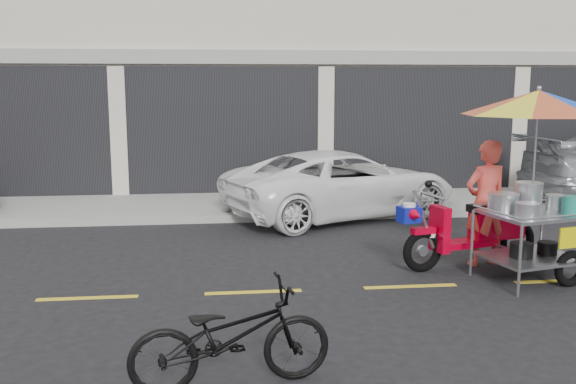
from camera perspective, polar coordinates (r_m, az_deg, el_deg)
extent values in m
plane|color=black|center=(8.39, 10.81, -8.26)|extent=(90.00, 90.00, 0.00)
cube|color=gray|center=(13.57, 3.99, -0.86)|extent=(45.00, 3.00, 0.15)
cube|color=beige|center=(18.33, 1.24, 14.24)|extent=(36.00, 8.00, 8.00)
cube|color=black|center=(14.33, 3.35, 5.26)|extent=(35.28, 0.06, 2.90)
cube|color=gray|center=(14.28, 3.43, 11.87)|extent=(36.00, 0.12, 0.30)
cube|color=gold|center=(8.39, 10.81, -8.24)|extent=(42.00, 0.10, 0.01)
imported|color=white|center=(12.39, 4.81, 0.76)|extent=(5.06, 3.74, 1.28)
imported|color=black|center=(5.57, -5.09, -12.65)|extent=(1.80, 0.87, 0.91)
torus|color=black|center=(8.99, 11.87, -5.13)|extent=(0.61, 0.26, 0.60)
torus|color=black|center=(9.90, 19.65, -4.12)|extent=(0.61, 0.26, 0.60)
cylinder|color=#9EA0A5|center=(8.99, 11.87, -5.13)|extent=(0.16, 0.10, 0.15)
cylinder|color=#9EA0A5|center=(9.90, 19.65, -4.12)|extent=(0.16, 0.10, 0.15)
cube|color=#BB001B|center=(8.92, 11.93, -3.37)|extent=(0.36, 0.20, 0.08)
cylinder|color=#9EA0A5|center=(8.89, 11.97, -2.38)|extent=(0.38, 0.14, 0.85)
cube|color=#BB001B|center=(9.06, 13.34, -3.22)|extent=(0.21, 0.38, 0.63)
cube|color=#BB001B|center=(9.38, 15.70, -4.40)|extent=(0.89, 0.49, 0.08)
cube|color=#BB001B|center=(9.61, 18.06, -2.70)|extent=(0.83, 0.45, 0.42)
cube|color=black|center=(9.50, 17.64, -1.33)|extent=(0.72, 0.41, 0.11)
cylinder|color=#9EA0A5|center=(8.89, 12.73, -0.32)|extent=(0.18, 0.57, 0.04)
sphere|color=black|center=(9.08, 12.37, 0.70)|extent=(0.11, 0.11, 0.11)
cylinder|color=white|center=(9.00, 12.60, -3.75)|extent=(0.15, 0.15, 0.05)
cube|color=#0C158C|center=(8.75, 10.70, -1.96)|extent=(0.32, 0.29, 0.21)
cylinder|color=white|center=(8.72, 10.73, -1.15)|extent=(0.20, 0.20, 0.05)
cone|color=#BB001B|center=(8.59, 11.32, -2.05)|extent=(0.24, 0.27, 0.19)
torus|color=black|center=(8.95, 23.81, -6.26)|extent=(0.49, 0.22, 0.48)
cylinder|color=#9EA0A5|center=(8.23, 19.92, -5.80)|extent=(0.05, 0.05, 0.89)
cylinder|color=#9EA0A5|center=(8.95, 16.02, -4.37)|extent=(0.05, 0.05, 0.89)
cylinder|color=#9EA0A5|center=(9.66, 21.58, -3.64)|extent=(0.05, 0.05, 0.89)
cube|color=#9EA0A5|center=(8.98, 20.76, -5.45)|extent=(1.35, 1.20, 0.03)
cube|color=#9EA0A5|center=(8.85, 20.99, -1.83)|extent=(1.35, 1.20, 0.04)
cylinder|color=#9EA0A5|center=(8.50, 23.11, -1.99)|extent=(1.13, 0.30, 0.03)
cylinder|color=#9EA0A5|center=(9.19, 19.08, -0.90)|extent=(1.13, 0.30, 0.03)
cylinder|color=#9EA0A5|center=(8.47, 18.06, -1.72)|extent=(0.25, 0.92, 0.03)
cylinder|color=#9EA0A5|center=(9.22, 23.72, -1.16)|extent=(0.25, 0.92, 0.03)
cylinder|color=#9EA0A5|center=(9.32, 18.86, -4.78)|extent=(0.23, 0.78, 0.04)
cylinder|color=#9EA0A5|center=(9.21, 19.04, -1.61)|extent=(0.23, 0.78, 0.04)
cube|color=#D1C004|center=(8.64, 23.89, -3.72)|extent=(0.36, 0.11, 0.26)
cylinder|color=#B7B7BC|center=(8.78, 18.59, -0.93)|extent=(0.46, 0.46, 0.21)
cylinder|color=#B7B7BC|center=(9.05, 20.60, -0.36)|extent=(0.43, 0.43, 0.33)
cylinder|color=#B7B7BC|center=(9.13, 22.70, -0.90)|extent=(0.31, 0.31, 0.17)
cylinder|color=#B7B7BC|center=(8.52, 20.53, -1.56)|extent=(0.36, 0.36, 0.15)
cylinder|color=#1F8171|center=(8.88, 23.94, -1.08)|extent=(0.28, 0.28, 0.23)
cylinder|color=black|center=(8.85, 20.03, -4.88)|extent=(0.36, 0.36, 0.19)
cylinder|color=black|center=(9.12, 22.05, -4.64)|extent=(0.31, 0.31, 0.17)
cylinder|color=#9EA0A5|center=(8.85, 21.11, 3.34)|extent=(0.03, 0.03, 1.58)
sphere|color=#9EA0A5|center=(8.80, 21.44, 8.58)|extent=(0.06, 0.06, 0.06)
imported|color=#E54C3F|center=(9.42, 17.15, -0.96)|extent=(0.73, 0.57, 1.78)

